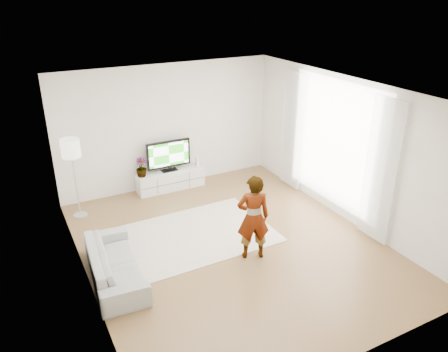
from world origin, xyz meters
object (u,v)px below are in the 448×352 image
television (169,155)px  rug (198,234)px  media_console (170,180)px  player (253,218)px  floor_lamp (71,152)px  sofa (115,263)px

television → rug: television is taller
media_console → player: size_ratio=1.02×
player → floor_lamp: 3.77m
sofa → rug: bearing=-66.4°
sofa → floor_lamp: floor_lamp is taller
rug → floor_lamp: bearing=135.2°
floor_lamp → television: bearing=10.4°
television → sofa: 3.46m
player → television: bearing=-65.5°
television → rug: 2.35m
player → sofa: (-2.24, 0.51, -0.50)m
floor_lamp → sofa: bearing=-87.4°
sofa → player: bearing=-98.2°
media_console → television: 0.60m
sofa → television: bearing=-31.3°
media_console → player: (0.24, -3.25, 0.55)m
player → rug: bearing=-43.4°
media_console → sofa: size_ratio=0.82×
player → floor_lamp: floor_lamp is taller
media_console → player: 3.30m
television → player: player is taller
media_console → sofa: 3.39m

